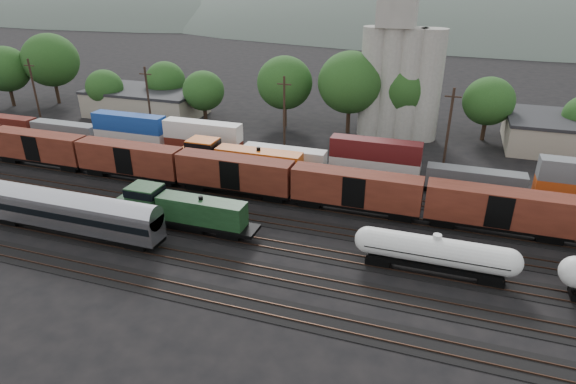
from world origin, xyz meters
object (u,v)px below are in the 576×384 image
(green_locomotive, at_px, (178,209))
(tank_car_a, at_px, (435,252))
(orange_locomotive, at_px, (236,160))
(grain_silo, at_px, (400,70))
(passenger_coach, at_px, (69,211))

(green_locomotive, height_order, tank_car_a, green_locomotive)
(orange_locomotive, xyz_separation_m, grain_silo, (18.09, 26.00, 8.49))
(orange_locomotive, bearing_deg, green_locomotive, -90.60)
(tank_car_a, distance_m, grain_silo, 42.88)
(tank_car_a, height_order, grain_silo, grain_silo)
(passenger_coach, height_order, grain_silo, grain_silo)
(green_locomotive, distance_m, tank_car_a, 27.13)
(green_locomotive, xyz_separation_m, grain_silo, (18.25, 41.00, 8.76))
(orange_locomotive, distance_m, grain_silo, 32.79)
(orange_locomotive, relative_size, grain_silo, 0.67)
(green_locomotive, distance_m, orange_locomotive, 15.00)
(grain_silo, bearing_deg, passenger_coach, -121.77)
(green_locomotive, xyz_separation_m, tank_car_a, (27.13, -0.00, -0.12))
(grain_silo, bearing_deg, green_locomotive, -114.00)
(green_locomotive, distance_m, grain_silo, 45.72)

